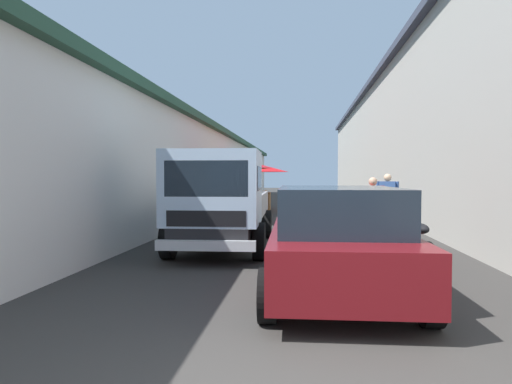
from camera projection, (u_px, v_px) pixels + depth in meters
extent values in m
plane|color=#33302D|center=(297.00, 221.00, 16.04)|extent=(90.00, 90.00, 0.00)
cube|color=silver|center=(132.00, 172.00, 18.94)|extent=(49.50, 7.00, 3.54)
cube|color=#284C38|center=(132.00, 128.00, 18.88)|extent=(49.80, 7.50, 0.24)
cube|color=#A39E93|center=(478.00, 141.00, 17.44)|extent=(49.50, 7.00, 5.96)
cube|color=#383D4C|center=(480.00, 61.00, 17.33)|extent=(49.80, 7.50, 0.24)
cylinder|color=#9E9EA3|center=(234.00, 187.00, 18.12)|extent=(0.06, 0.06, 2.28)
cone|color=#D84C14|center=(234.00, 164.00, 18.08)|extent=(2.66, 2.66, 0.38)
sphere|color=#9E9EA3|center=(234.00, 158.00, 18.08)|extent=(0.07, 0.07, 0.07)
cube|color=olive|center=(235.00, 207.00, 17.99)|extent=(0.84, 0.57, 0.73)
sphere|color=orange|center=(236.00, 197.00, 17.84)|extent=(0.09, 0.09, 0.09)
sphere|color=orange|center=(234.00, 197.00, 17.84)|extent=(0.09, 0.09, 0.09)
sphere|color=orange|center=(231.00, 197.00, 17.94)|extent=(0.09, 0.09, 0.09)
sphere|color=orange|center=(236.00, 197.00, 17.92)|extent=(0.09, 0.09, 0.09)
cylinder|color=#9E9EA3|center=(261.00, 187.00, 21.00)|extent=(0.06, 0.06, 2.15)
cone|color=red|center=(261.00, 168.00, 20.97)|extent=(2.63, 2.63, 0.35)
sphere|color=#9E9EA3|center=(261.00, 164.00, 20.96)|extent=(0.07, 0.07, 0.07)
cube|color=olive|center=(262.00, 201.00, 21.18)|extent=(0.77, 0.78, 0.82)
sphere|color=orange|center=(266.00, 191.00, 21.27)|extent=(0.09, 0.09, 0.09)
sphere|color=orange|center=(256.00, 190.00, 20.98)|extent=(0.09, 0.09, 0.09)
sphere|color=orange|center=(263.00, 192.00, 21.00)|extent=(0.09, 0.09, 0.09)
sphere|color=orange|center=(257.00, 192.00, 20.99)|extent=(0.09, 0.09, 0.09)
sphere|color=orange|center=(266.00, 191.00, 21.25)|extent=(0.09, 0.09, 0.09)
sphere|color=orange|center=(258.00, 191.00, 21.23)|extent=(0.09, 0.09, 0.09)
cylinder|color=#9E9EA3|center=(237.00, 190.00, 15.08)|extent=(0.06, 0.06, 2.27)
cone|color=red|center=(237.00, 162.00, 15.05)|extent=(2.34, 2.34, 0.40)
sphere|color=#9E9EA3|center=(237.00, 155.00, 15.04)|extent=(0.07, 0.07, 0.07)
cube|color=brown|center=(232.00, 211.00, 15.15)|extent=(0.83, 0.63, 0.83)
sphere|color=orange|center=(233.00, 198.00, 15.09)|extent=(0.09, 0.09, 0.09)
sphere|color=orange|center=(227.00, 197.00, 15.32)|extent=(0.09, 0.09, 0.09)
sphere|color=orange|center=(232.00, 198.00, 14.91)|extent=(0.09, 0.09, 0.09)
sphere|color=orange|center=(233.00, 197.00, 15.34)|extent=(0.09, 0.09, 0.09)
cube|color=#600F14|center=(336.00, 251.00, 6.09)|extent=(3.94, 1.81, 0.64)
cube|color=#19232D|center=(337.00, 208.00, 5.92)|extent=(2.37, 1.57, 0.56)
cube|color=black|center=(326.00, 246.00, 8.00)|extent=(0.14, 1.65, 0.20)
cube|color=silver|center=(293.00, 230.00, 8.06)|extent=(0.07, 0.24, 0.14)
cube|color=silver|center=(359.00, 230.00, 7.96)|extent=(0.07, 0.24, 0.14)
cylinder|color=black|center=(277.00, 253.00, 7.49)|extent=(0.60, 0.21, 0.60)
cylinder|color=black|center=(381.00, 255.00, 7.35)|extent=(0.60, 0.21, 0.60)
cylinder|color=black|center=(268.00, 295.00, 4.85)|extent=(0.60, 0.21, 0.60)
cylinder|color=black|center=(430.00, 299.00, 4.71)|extent=(0.60, 0.21, 0.60)
cube|color=black|center=(226.00, 224.00, 10.13)|extent=(4.84, 1.62, 0.36)
cube|color=#ADC6E0|center=(213.00, 188.00, 8.48)|extent=(1.59, 1.80, 1.40)
cube|color=#19232D|center=(206.00, 179.00, 7.73)|extent=(0.11, 1.47, 0.63)
cube|color=#19232D|center=(213.00, 178.00, 8.47)|extent=(1.10, 1.81, 0.45)
cube|color=black|center=(206.00, 219.00, 7.75)|extent=(0.10, 1.40, 0.28)
cube|color=silver|center=(205.00, 246.00, 7.69)|extent=(0.18, 1.75, 0.18)
cube|color=gray|center=(264.00, 203.00, 10.87)|extent=(3.16, 0.16, 0.50)
cube|color=gray|center=(197.00, 203.00, 10.99)|extent=(3.16, 0.16, 0.50)
cube|color=gray|center=(237.00, 200.00, 12.48)|extent=(0.11, 1.65, 0.50)
cylinder|color=black|center=(259.00, 241.00, 8.45)|extent=(0.73, 0.24, 0.72)
cylinder|color=black|center=(169.00, 240.00, 8.58)|extent=(0.73, 0.24, 0.72)
cylinder|color=black|center=(267.00, 224.00, 11.51)|extent=(0.73, 0.24, 0.72)
cylinder|color=black|center=(200.00, 224.00, 11.64)|extent=(0.73, 0.24, 0.72)
cylinder|color=#232328|center=(370.00, 224.00, 11.29)|extent=(0.14, 0.14, 0.77)
cylinder|color=#232328|center=(375.00, 224.00, 11.32)|extent=(0.14, 0.14, 0.77)
cube|color=#B73333|center=(373.00, 197.00, 11.28)|extent=(0.31, 0.49, 0.58)
sphere|color=tan|center=(373.00, 181.00, 11.27)|extent=(0.21, 0.21, 0.21)
cylinder|color=#B73333|center=(362.00, 196.00, 11.23)|extent=(0.08, 0.08, 0.52)
cylinder|color=#B73333|center=(383.00, 196.00, 11.32)|extent=(0.08, 0.08, 0.52)
cylinder|color=#232328|center=(384.00, 216.00, 13.41)|extent=(0.14, 0.14, 0.82)
cylinder|color=#232328|center=(390.00, 216.00, 13.33)|extent=(0.14, 0.14, 0.82)
cube|color=#33518C|center=(387.00, 192.00, 13.34)|extent=(0.35, 0.52, 0.62)
sphere|color=tan|center=(388.00, 178.00, 13.33)|extent=(0.23, 0.23, 0.23)
cylinder|color=#33518C|center=(378.00, 191.00, 13.47)|extent=(0.08, 0.08, 0.56)
cylinder|color=#33518C|center=(397.00, 191.00, 13.22)|extent=(0.08, 0.08, 0.56)
cylinder|color=black|center=(393.00, 243.00, 9.15)|extent=(0.45, 0.21, 0.44)
cylinder|color=black|center=(427.00, 254.00, 7.92)|extent=(0.45, 0.23, 0.44)
cube|color=red|center=(410.00, 246.00, 8.48)|extent=(0.94, 0.52, 0.08)
ellipsoid|color=black|center=(419.00, 228.00, 8.17)|extent=(0.61, 0.40, 0.20)
cube|color=red|center=(395.00, 222.00, 9.08)|extent=(0.22, 0.35, 0.56)
cylinder|color=silver|center=(397.00, 217.00, 9.01)|extent=(0.28, 0.13, 0.68)
cylinder|color=black|center=(399.00, 200.00, 8.92)|extent=(0.54, 0.19, 0.04)
cylinder|color=#194CB2|center=(358.00, 245.00, 7.64)|extent=(0.30, 0.30, 0.03)
cylinder|color=#194CB2|center=(357.00, 256.00, 7.75)|extent=(0.04, 0.04, 0.42)
cylinder|color=#194CB2|center=(351.00, 257.00, 7.65)|extent=(0.04, 0.04, 0.42)
cylinder|color=#194CB2|center=(359.00, 258.00, 7.53)|extent=(0.04, 0.04, 0.42)
cylinder|color=#194CB2|center=(365.00, 257.00, 7.63)|extent=(0.04, 0.04, 0.42)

